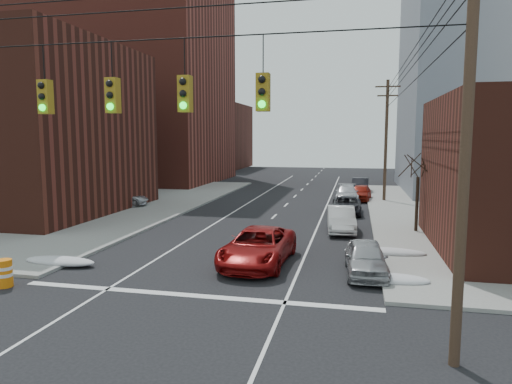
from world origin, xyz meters
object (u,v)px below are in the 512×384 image
at_px(parked_car_f, 360,186).
at_px(lot_car_a, 51,207).
at_px(lot_car_c, 64,201).
at_px(parked_car_b, 341,219).
at_px(parked_car_e, 361,193).
at_px(construction_barrel, 4,273).
at_px(red_pickup, 258,247).
at_px(parked_car_a, 366,258).
at_px(lot_car_b, 120,198).
at_px(lot_car_d, 78,192).
at_px(parked_car_c, 346,205).
at_px(parked_car_d, 347,193).

relative_size(parked_car_f, lot_car_a, 1.08).
xyz_separation_m(lot_car_a, lot_car_c, (-1.42, 3.49, -0.08)).
height_order(parked_car_b, parked_car_f, parked_car_f).
height_order(parked_car_e, construction_barrel, parked_car_e).
relative_size(red_pickup, construction_barrel, 5.42).
xyz_separation_m(red_pickup, parked_car_a, (4.90, -0.60, -0.10)).
bearing_deg(lot_car_b, parked_car_a, -144.07).
relative_size(parked_car_f, construction_barrel, 4.35).
relative_size(parked_car_b, construction_barrel, 4.25).
bearing_deg(red_pickup, lot_car_d, 142.65).
xyz_separation_m(red_pickup, parked_car_e, (4.90, 23.10, -0.09)).
bearing_deg(parked_car_e, construction_barrel, -110.19).
xyz_separation_m(red_pickup, parked_car_f, (4.90, 28.92, -0.04)).
relative_size(parked_car_e, construction_barrel, 3.93).
bearing_deg(parked_car_a, parked_car_e, 86.77).
height_order(lot_car_a, lot_car_c, lot_car_a).
xyz_separation_m(lot_car_d, construction_barrel, (11.88, -22.84, -0.21)).
relative_size(red_pickup, parked_car_a, 1.39).
height_order(parked_car_b, lot_car_c, parked_car_b).
bearing_deg(lot_car_b, lot_car_c, 109.22).
bearing_deg(parked_car_e, parked_car_b, -89.10).
xyz_separation_m(parked_car_c, lot_car_c, (-22.20, -3.47, 0.14)).
height_order(parked_car_f, lot_car_b, parked_car_f).
height_order(parked_car_d, lot_car_a, lot_car_a).
bearing_deg(parked_car_c, parked_car_b, -92.23).
bearing_deg(parked_car_b, parked_car_c, 83.88).
bearing_deg(parked_car_b, lot_car_a, 175.82).
distance_m(parked_car_b, parked_car_d, 14.09).
relative_size(parked_car_f, lot_car_d, 1.30).
xyz_separation_m(parked_car_f, lot_car_b, (-19.87, -14.64, 0.01)).
height_order(parked_car_b, lot_car_b, parked_car_b).
distance_m(parked_car_e, lot_car_c, 25.98).
bearing_deg(parked_car_f, lot_car_d, -153.53).
bearing_deg(construction_barrel, lot_car_c, 118.58).
relative_size(red_pickup, lot_car_a, 1.34).
relative_size(parked_car_c, parked_car_e, 1.10).
relative_size(parked_car_d, construction_barrel, 4.53).
distance_m(lot_car_d, construction_barrel, 25.74).
height_order(parked_car_e, lot_car_b, parked_car_e).
height_order(parked_car_b, lot_car_d, parked_car_b).
xyz_separation_m(parked_car_a, parked_car_d, (-1.26, 23.06, -0.01)).
relative_size(red_pickup, parked_car_e, 1.38).
xyz_separation_m(parked_car_c, parked_car_e, (1.15, 7.92, 0.07)).
xyz_separation_m(red_pickup, parked_car_b, (3.57, 8.36, -0.06)).
xyz_separation_m(parked_car_a, parked_car_f, (0.00, 29.53, 0.06)).
bearing_deg(parked_car_e, lot_car_b, -150.00).
bearing_deg(parked_car_a, parked_car_d, 89.91).
height_order(red_pickup, parked_car_c, red_pickup).
height_order(lot_car_b, lot_car_d, lot_car_b).
distance_m(parked_car_d, lot_car_d, 25.15).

